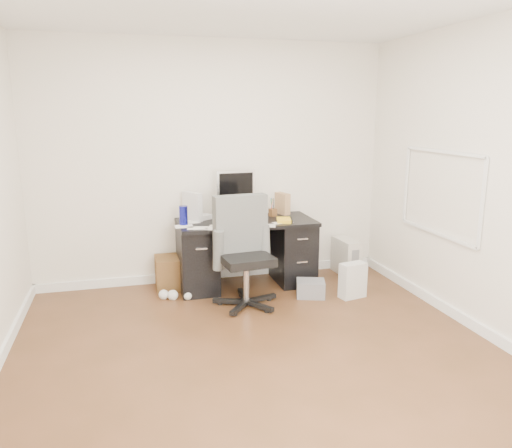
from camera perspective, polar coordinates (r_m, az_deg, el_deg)
The scene contains 18 objects.
ground at distance 4.16m, azimuth 0.44°, elevation -14.79°, with size 4.00×4.00×0.00m, color #482D17.
room_shell at distance 3.74m, azimuth 0.84°, elevation 8.63°, with size 4.02×4.02×2.71m.
desk at distance 5.58m, azimuth -1.12°, elevation -3.11°, with size 1.50×0.70×0.75m.
loose_papers at distance 5.40m, azimuth -3.06°, elevation 0.18°, with size 1.10×0.60×0.00m, color silver, non-canonical shape.
lcd_monitor at distance 5.56m, azimuth -2.33°, elevation 3.43°, with size 0.44×0.25×0.55m, color silver, non-canonical shape.
keyboard at distance 5.38m, azimuth -1.55°, elevation 0.29°, with size 0.47×0.16×0.03m, color black.
computer_mouse at distance 5.55m, azimuth 0.60°, elevation 0.83°, with size 0.05×0.05×0.05m, color silver.
travel_mug at distance 5.32m, azimuth -8.29°, elevation 0.98°, with size 0.09×0.09×0.20m, color #151893.
white_binder at distance 5.52m, azimuth -7.30°, elevation 2.01°, with size 0.12×0.27×0.31m, color silver.
magazine_file at distance 5.83m, azimuth 3.04°, elevation 2.35°, with size 0.11×0.21×0.25m, color #9B7A4B.
pen_cup at distance 5.70m, azimuth 1.92°, elevation 1.93°, with size 0.09×0.09×0.21m, color #582F19, non-canonical shape.
yellow_book at distance 5.44m, azimuth 3.26°, elevation 0.44°, with size 0.16×0.21×0.04m, color yellow.
paper_remote at distance 5.24m, azimuth 1.03°, elevation -0.10°, with size 0.22×0.18×0.02m, color silver, non-canonical shape.
office_chair at distance 4.95m, azimuth -1.13°, elevation -3.34°, with size 0.63×0.63×1.11m, color #4E514F, non-canonical shape.
pc_tower at distance 6.12m, azimuth 10.26°, elevation -3.68°, with size 0.19×0.43×0.43m, color beige.
shopping_bag at distance 5.38m, azimuth 11.00°, elevation -6.33°, with size 0.28×0.20×0.38m, color silver.
wicker_basket at distance 5.63m, azimuth -9.53°, elevation -5.50°, with size 0.36×0.36×0.36m, color #513418.
desk_printer at distance 5.37m, azimuth 6.25°, elevation -7.34°, with size 0.29×0.24×0.17m, color slate.
Camera 1 is at (-0.99, -3.56, 1.93)m, focal length 35.00 mm.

